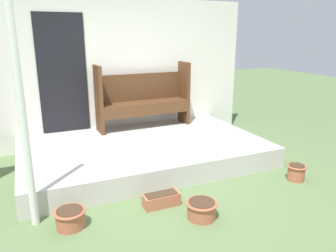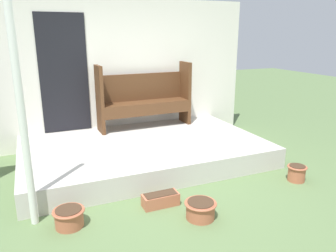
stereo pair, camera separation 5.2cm
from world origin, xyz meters
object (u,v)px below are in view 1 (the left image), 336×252
at_px(bench, 143,96).
at_px(planter_box_rect, 161,200).
at_px(support_post, 23,122).
at_px(flower_pot_left, 70,217).
at_px(flower_pot_right, 296,172).
at_px(flower_pot_middle, 202,209).

distance_m(bench, planter_box_rect, 2.52).
xyz_separation_m(support_post, planter_box_rect, (1.40, -0.19, -1.07)).
xyz_separation_m(flower_pot_left, flower_pot_right, (3.07, -0.08, 0.01)).
relative_size(flower_pot_left, planter_box_rect, 0.78).
relative_size(bench, flower_pot_right, 6.34).
bearing_deg(flower_pot_middle, flower_pot_right, 10.69).
relative_size(flower_pot_left, flower_pot_right, 1.26).
bearing_deg(support_post, flower_pot_middle, -20.12).
height_order(support_post, bench, support_post).
bearing_deg(flower_pot_left, flower_pot_middle, -16.50).
xyz_separation_m(flower_pot_left, flower_pot_middle, (1.37, -0.41, -0.00)).
height_order(support_post, flower_pot_middle, support_post).
relative_size(bench, flower_pot_left, 5.01).
height_order(flower_pot_middle, planter_box_rect, flower_pot_middle).
relative_size(support_post, bench, 1.34).
xyz_separation_m(flower_pot_left, planter_box_rect, (1.06, 0.03, -0.03)).
height_order(support_post, flower_pot_right, support_post).
bearing_deg(flower_pot_right, planter_box_rect, 176.86).
bearing_deg(flower_pot_right, flower_pot_left, 178.42).
bearing_deg(bench, flower_pot_right, -61.17).
relative_size(bench, flower_pot_middle, 4.72).
xyz_separation_m(bench, flower_pot_left, (-1.67, -2.33, -0.78)).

